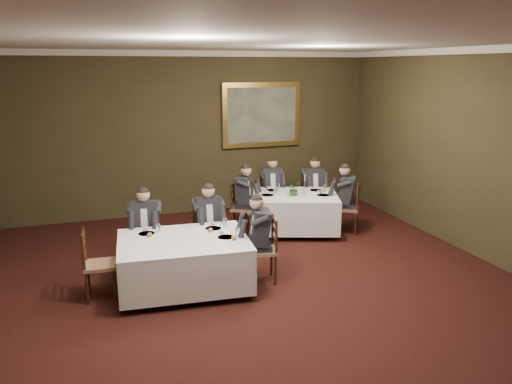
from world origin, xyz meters
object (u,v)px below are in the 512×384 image
painting (262,115)px  diner_main_endleft (242,207)px  diner_sec_backright (208,232)px  chair_sec_endleft (100,278)px  centerpiece (294,188)px  table_second (184,260)px  diner_main_endright (347,207)px  candlestick (305,187)px  chair_sec_backright (208,245)px  diner_main_backright (313,196)px  chair_sec_backleft (147,250)px  table_main (295,210)px  diner_sec_endright (262,249)px  diner_main_backleft (271,196)px  chair_sec_endright (263,263)px  chair_main_backleft (271,206)px  diner_sec_backleft (146,237)px  chair_main_endright (348,218)px  chair_main_endleft (242,218)px  chair_main_backright (312,206)px

painting → diner_main_endleft: bearing=-120.4°
diner_main_endleft → diner_sec_backright: 1.63m
chair_sec_endleft → centerpiece: size_ratio=3.44×
table_second → diner_main_endright: size_ratio=1.47×
diner_main_endright → candlestick: 0.94m
diner_main_endright → chair_sec_backright: bearing=135.1°
diner_main_backright → chair_sec_backleft: size_ratio=1.35×
diner_main_backright → chair_sec_backright: 3.10m
table_main → diner_sec_endright: diner_sec_endright is taller
table_second → diner_main_endright: diner_main_endright is taller
table_main → diner_main_backleft: bearing=99.0°
painting → chair_sec_endright: bearing=-108.9°
chair_main_backleft → diner_main_endleft: (-0.83, -0.61, 0.23)m
diner_sec_backleft → chair_sec_endright: bearing=157.6°
chair_sec_backleft → chair_main_endright: bearing=-160.8°
chair_sec_backleft → chair_sec_backright: same height
chair_main_endleft → candlestick: (1.15, -0.42, 0.63)m
table_main → diner_sec_backleft: bearing=-163.4°
chair_main_backleft → painting: size_ratio=0.55×
chair_main_backright → diner_main_endleft: (-1.66, -0.32, 0.23)m
diner_main_backright → diner_sec_endright: (-2.06, -2.61, 0.00)m
chair_main_backleft → diner_main_endleft: bearing=42.5°
chair_sec_backleft → diner_main_endleft: bearing=-137.2°
chair_sec_backleft → diner_sec_endright: diner_sec_endright is taller
table_main → diner_sec_endright: 2.39m
diner_main_backleft → chair_sec_endright: diner_main_backleft is taller
diner_sec_backleft → chair_sec_endright: size_ratio=1.35×
painting → diner_main_backleft: bearing=-97.9°
table_main → diner_main_endright: diner_main_endright is taller
diner_main_backleft → chair_sec_backleft: (-2.81, -1.81, -0.23)m
table_second → chair_main_backleft: 3.70m
diner_main_backleft → diner_sec_endright: 3.14m
diner_main_backleft → painting: 1.93m
diner_sec_endright → diner_main_backright: bearing=-26.8°
diner_sec_backleft → diner_sec_endright: (1.60, -1.08, 0.00)m
table_second → centerpiece: (2.48, 1.80, 0.46)m
chair_main_endleft → diner_sec_backleft: bearing=-33.0°
table_second → painting: (2.54, 3.86, 1.67)m
painting → centerpiece: bearing=-91.6°
table_main → painting: bearing=90.0°
diner_sec_backleft → centerpiece: size_ratio=4.63×
table_second → diner_sec_backleft: (-0.43, 0.99, 0.06)m
chair_main_backright → diner_sec_endright: bearing=58.1°
chair_sec_endleft → centerpiece: 4.09m
chair_main_endleft → diner_sec_backright: 1.64m
diner_sec_backleft → diner_main_backleft: bearing=-135.7°
chair_sec_backright → chair_sec_endright: same height
chair_main_backleft → diner_sec_backleft: bearing=39.1°
chair_main_backright → table_main: bearing=49.9°
diner_main_backleft → diner_main_backright: size_ratio=1.00×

